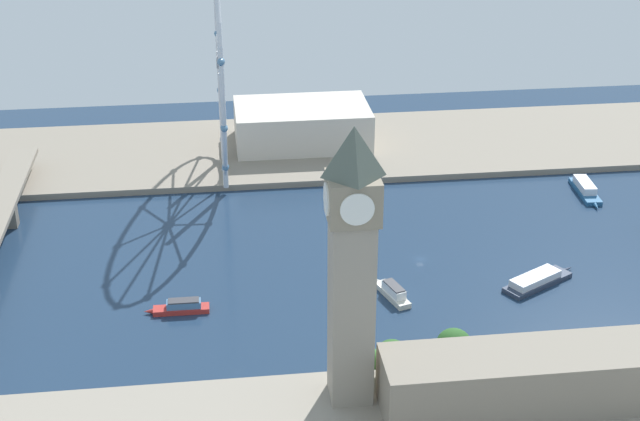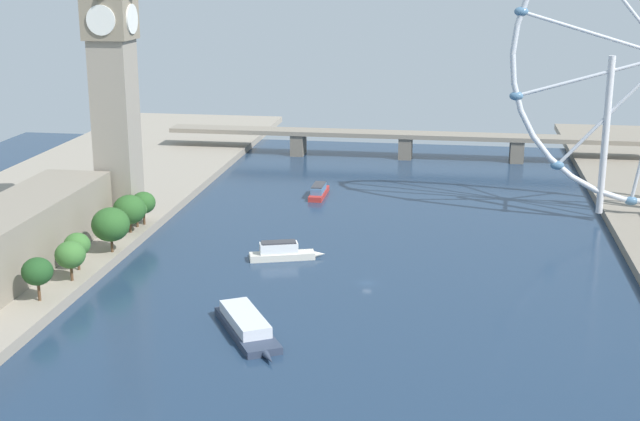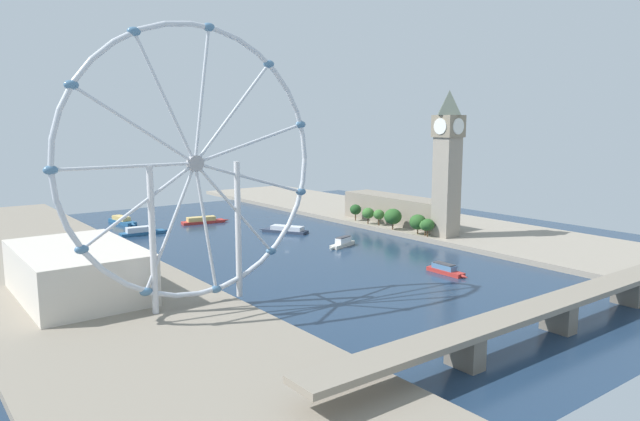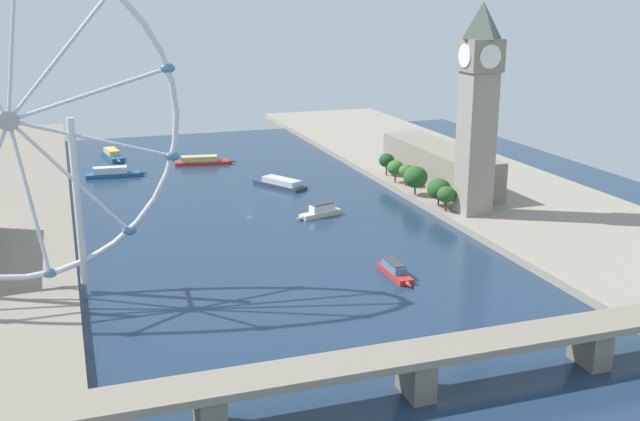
{
  "view_description": "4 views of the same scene",
  "coord_description": "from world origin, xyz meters",
  "px_view_note": "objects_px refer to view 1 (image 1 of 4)",
  "views": [
    {
      "loc": [
        -320.77,
        80.29,
        178.75
      ],
      "look_at": [
        19.47,
        38.42,
        14.66
      ],
      "focal_mm": 52.02,
      "sensor_mm": 36.0,
      "label": 1
    },
    {
      "loc": [
        23.57,
        -238.02,
        87.47
      ],
      "look_at": [
        -13.59,
        0.22,
        20.75
      ],
      "focal_mm": 50.15,
      "sensor_mm": 36.0,
      "label": 2
    },
    {
      "loc": [
        186.21,
        278.53,
        73.56
      ],
      "look_at": [
        -24.73,
        -0.64,
        19.72
      ],
      "focal_mm": 32.81,
      "sensor_mm": 36.0,
      "label": 3
    },
    {
      "loc": [
        76.06,
        322.44,
        94.95
      ],
      "look_at": [
        -7.9,
        75.54,
        20.33
      ],
      "focal_mm": 42.77,
      "sensor_mm": 36.0,
      "label": 4
    }
  ],
  "objects_px": {
    "clock_tower": "(352,264)",
    "tour_boat_2": "(392,292)",
    "tour_boat_4": "(585,189)",
    "tour_boat_1": "(537,280)",
    "ferris_wheel": "(220,63)",
    "riverside_hall": "(302,125)",
    "tour_boat_0": "(181,307)",
    "parliament_block": "(527,378)"
  },
  "relations": [
    {
      "from": "clock_tower",
      "to": "tour_boat_0",
      "type": "height_order",
      "value": "clock_tower"
    },
    {
      "from": "parliament_block",
      "to": "tour_boat_0",
      "type": "distance_m",
      "value": 127.45
    },
    {
      "from": "tour_boat_2",
      "to": "clock_tower",
      "type": "bearing_deg",
      "value": 139.3
    },
    {
      "from": "riverside_hall",
      "to": "clock_tower",
      "type": "bearing_deg",
      "value": 177.93
    },
    {
      "from": "tour_boat_1",
      "to": "tour_boat_4",
      "type": "distance_m",
      "value": 93.62
    },
    {
      "from": "tour_boat_4",
      "to": "ferris_wheel",
      "type": "bearing_deg",
      "value": -99.01
    },
    {
      "from": "clock_tower",
      "to": "tour_boat_2",
      "type": "relative_size",
      "value": 3.81
    },
    {
      "from": "ferris_wheel",
      "to": "riverside_hall",
      "type": "xyz_separation_m",
      "value": [
        34.1,
        -40.94,
        -44.01
      ]
    },
    {
      "from": "clock_tower",
      "to": "parliament_block",
      "type": "xyz_separation_m",
      "value": [
        -10.89,
        -52.53,
        -37.03
      ]
    },
    {
      "from": "riverside_hall",
      "to": "tour_boat_4",
      "type": "bearing_deg",
      "value": -120.16
    },
    {
      "from": "riverside_hall",
      "to": "tour_boat_0",
      "type": "xyz_separation_m",
      "value": [
        -154.57,
        60.51,
        -11.03
      ]
    },
    {
      "from": "riverside_hall",
      "to": "parliament_block",
      "type": "bearing_deg",
      "value": -168.78
    },
    {
      "from": "ferris_wheel",
      "to": "tour_boat_1",
      "type": "relative_size",
      "value": 3.18
    },
    {
      "from": "ferris_wheel",
      "to": "tour_boat_4",
      "type": "relative_size",
      "value": 3.18
    },
    {
      "from": "tour_boat_0",
      "to": "tour_boat_1",
      "type": "xyz_separation_m",
      "value": [
        3.17,
        -134.89,
        -0.03
      ]
    },
    {
      "from": "tour_boat_0",
      "to": "tour_boat_2",
      "type": "relative_size",
      "value": 1.02
    },
    {
      "from": "clock_tower",
      "to": "tour_boat_4",
      "type": "relative_size",
      "value": 2.65
    },
    {
      "from": "tour_boat_1",
      "to": "tour_boat_2",
      "type": "bearing_deg",
      "value": 152.58
    },
    {
      "from": "clock_tower",
      "to": "riverside_hall",
      "type": "xyz_separation_m",
      "value": [
        214.76,
        -7.75,
        -36.26
      ]
    },
    {
      "from": "parliament_block",
      "to": "tour_boat_0",
      "type": "bearing_deg",
      "value": 55.98
    },
    {
      "from": "tour_boat_4",
      "to": "tour_boat_1",
      "type": "bearing_deg",
      "value": -28.48
    },
    {
      "from": "tour_boat_0",
      "to": "tour_boat_4",
      "type": "height_order",
      "value": "tour_boat_4"
    },
    {
      "from": "ferris_wheel",
      "to": "tour_boat_4",
      "type": "bearing_deg",
      "value": -103.03
    },
    {
      "from": "tour_boat_2",
      "to": "tour_boat_4",
      "type": "relative_size",
      "value": 0.7
    },
    {
      "from": "clock_tower",
      "to": "ferris_wheel",
      "type": "relative_size",
      "value": 0.83
    },
    {
      "from": "tour_boat_2",
      "to": "ferris_wheel",
      "type": "bearing_deg",
      "value": 8.03
    },
    {
      "from": "clock_tower",
      "to": "ferris_wheel",
      "type": "xyz_separation_m",
      "value": [
        180.66,
        33.19,
        7.75
      ]
    },
    {
      "from": "tour_boat_1",
      "to": "parliament_block",
      "type": "bearing_deg",
      "value": -141.48
    },
    {
      "from": "riverside_hall",
      "to": "tour_boat_2",
      "type": "height_order",
      "value": "riverside_hall"
    },
    {
      "from": "tour_boat_2",
      "to": "tour_boat_4",
      "type": "bearing_deg",
      "value": -70.88
    },
    {
      "from": "parliament_block",
      "to": "riverside_hall",
      "type": "distance_m",
      "value": 230.05
    },
    {
      "from": "clock_tower",
      "to": "riverside_hall",
      "type": "bearing_deg",
      "value": -2.07
    },
    {
      "from": "clock_tower",
      "to": "ferris_wheel",
      "type": "height_order",
      "value": "ferris_wheel"
    },
    {
      "from": "ferris_wheel",
      "to": "tour_boat_0",
      "type": "xyz_separation_m",
      "value": [
        -120.47,
        19.56,
        -55.04
      ]
    },
    {
      "from": "parliament_block",
      "to": "riverside_hall",
      "type": "height_order",
      "value": "riverside_hall"
    },
    {
      "from": "tour_boat_1",
      "to": "riverside_hall",
      "type": "bearing_deg",
      "value": 86.43
    },
    {
      "from": "ferris_wheel",
      "to": "clock_tower",
      "type": "bearing_deg",
      "value": -169.59
    },
    {
      "from": "clock_tower",
      "to": "parliament_block",
      "type": "relative_size",
      "value": 1.0
    },
    {
      "from": "tour_boat_0",
      "to": "tour_boat_2",
      "type": "bearing_deg",
      "value": -178.96
    },
    {
      "from": "tour_boat_1",
      "to": "tour_boat_0",
      "type": "bearing_deg",
      "value": 151.61
    },
    {
      "from": "ferris_wheel",
      "to": "tour_boat_2",
      "type": "bearing_deg",
      "value": -153.88
    },
    {
      "from": "ferris_wheel",
      "to": "tour_boat_4",
      "type": "xyz_separation_m",
      "value": [
        -38.34,
        -165.64,
        -54.79
      ]
    }
  ]
}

